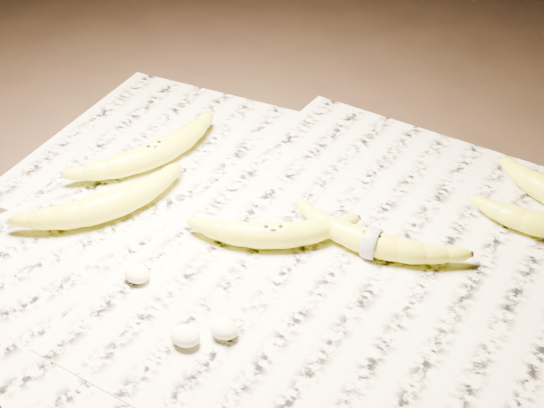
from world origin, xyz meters
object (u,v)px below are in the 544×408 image
at_px(banana_left_b, 106,204).
at_px(banana_taped, 372,241).
at_px(banana_left_a, 154,152).
at_px(banana_center, 273,233).

relative_size(banana_left_b, banana_taped, 1.01).
bearing_deg(banana_taped, banana_left_b, -165.49).
height_order(banana_left_a, banana_center, banana_left_a).
distance_m(banana_left_a, banana_center, 0.25).
bearing_deg(banana_left_a, banana_center, -85.75).
bearing_deg(banana_center, banana_left_a, 132.38).
distance_m(banana_left_a, banana_taped, 0.35).
height_order(banana_left_b, banana_center, banana_left_b).
bearing_deg(banana_left_a, banana_taped, -72.82).
distance_m(banana_left_b, banana_taped, 0.34).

